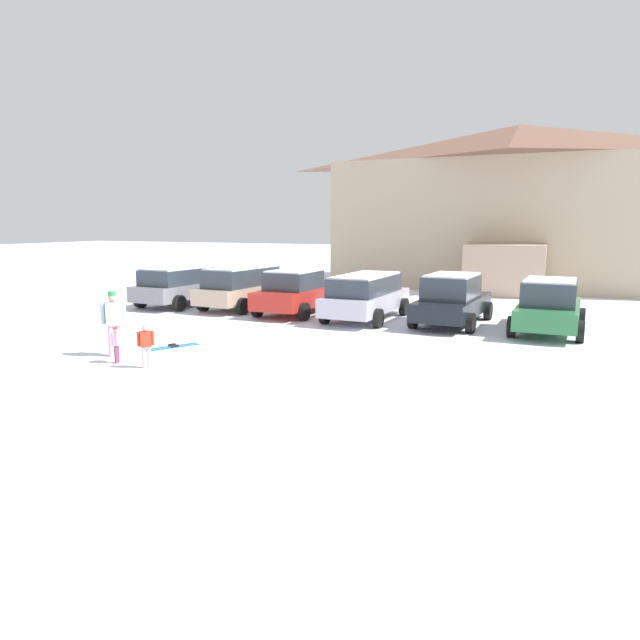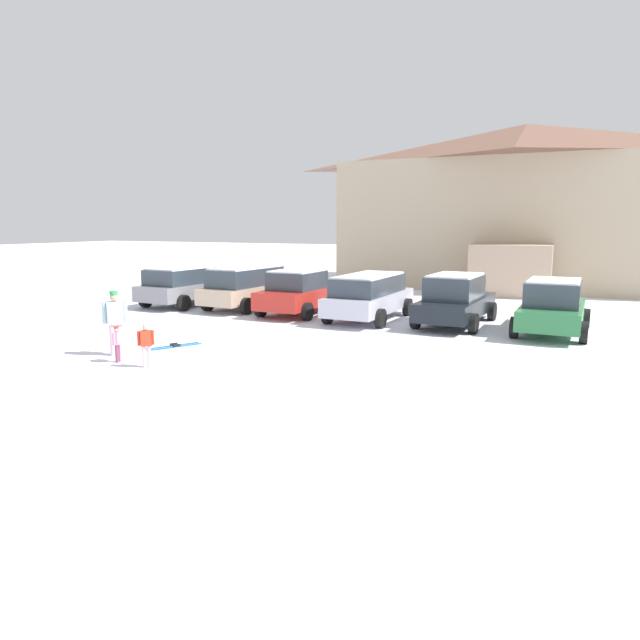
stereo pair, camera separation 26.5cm
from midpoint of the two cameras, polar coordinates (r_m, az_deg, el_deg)
name	(u,v)px [view 2 (the right image)]	position (r m, az deg, el deg)	size (l,w,h in m)	color
ground	(126,433)	(9.89, -18.13, -10.67)	(160.00, 160.00, 0.00)	white
ski_lodge	(522,205)	(33.34, 19.81, 10.73)	(18.96, 11.65, 8.58)	tan
parked_grey_wagon	(185,284)	(24.21, -13.03, 3.48)	(2.42, 4.23, 1.60)	gray
parked_beige_suv	(247,286)	(22.90, -7.02, 3.40)	(2.29, 4.46, 1.67)	tan
parked_red_sedan	(299,292)	(21.28, -1.76, 2.82)	(2.17, 4.04, 1.67)	#B5271E
parked_silver_wagon	(369,295)	(20.10, 5.31, 2.49)	(2.21, 4.65, 1.61)	#B6B5C6
parked_black_sedan	(455,300)	(19.56, 13.77, 2.00)	(2.24, 4.60, 1.71)	black
parked_green_coupe	(553,306)	(18.97, 22.63, 1.27)	(2.16, 4.44, 1.68)	#2B713F
skier_adult_in_blue_parka	(115,319)	(15.40, -19.34, 0.08)	(0.44, 0.51, 1.67)	beige
skier_child_in_red_jacket	(146,343)	(13.94, -16.49, -2.19)	(0.29, 0.30, 1.05)	#ECB1C2
skier_child_in_pink_snowsuit	(117,342)	(14.70, -19.14, -2.08)	(0.19, 0.32, 0.89)	#7A3B5A
pair_of_skis	(174,346)	(16.18, -13.96, -2.54)	(1.00, 1.51, 0.08)	blue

